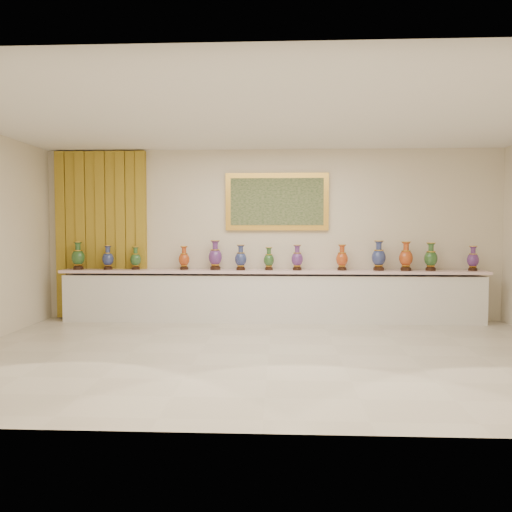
% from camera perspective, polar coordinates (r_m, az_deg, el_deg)
% --- Properties ---
extents(ground, '(8.00, 8.00, 0.00)m').
position_cam_1_polar(ground, '(6.51, 1.45, -11.15)').
color(ground, beige).
rests_on(ground, ground).
extents(room, '(8.00, 8.00, 8.00)m').
position_cam_1_polar(room, '(9.14, -14.29, 2.93)').
color(room, beige).
rests_on(room, ground).
extents(counter, '(7.28, 0.48, 0.90)m').
position_cam_1_polar(counter, '(8.65, 1.76, -4.66)').
color(counter, white).
rests_on(counter, ground).
extents(vase_0, '(0.25, 0.25, 0.49)m').
position_cam_1_polar(vase_0, '(9.23, -19.66, -0.11)').
color(vase_0, '#31190D').
rests_on(vase_0, counter).
extents(vase_1, '(0.24, 0.24, 0.42)m').
position_cam_1_polar(vase_1, '(9.07, -16.57, -0.29)').
color(vase_1, '#31190D').
rests_on(vase_1, counter).
extents(vase_2, '(0.20, 0.20, 0.40)m').
position_cam_1_polar(vase_2, '(8.94, -13.59, -0.36)').
color(vase_2, '#31190D').
rests_on(vase_2, counter).
extents(vase_3, '(0.19, 0.19, 0.41)m').
position_cam_1_polar(vase_3, '(8.75, -8.22, -0.35)').
color(vase_3, '#31190D').
rests_on(vase_3, counter).
extents(vase_4, '(0.29, 0.29, 0.51)m').
position_cam_1_polar(vase_4, '(8.67, -4.68, -0.06)').
color(vase_4, '#31190D').
rests_on(vase_4, counter).
extents(vase_5, '(0.26, 0.26, 0.44)m').
position_cam_1_polar(vase_5, '(8.57, -1.76, -0.31)').
color(vase_5, '#31190D').
rests_on(vase_5, counter).
extents(vase_6, '(0.20, 0.20, 0.39)m').
position_cam_1_polar(vase_6, '(8.61, 1.48, -0.43)').
color(vase_6, '#31190D').
rests_on(vase_6, counter).
extents(vase_7, '(0.26, 0.26, 0.43)m').
position_cam_1_polar(vase_7, '(8.58, 4.73, -0.32)').
color(vase_7, '#31190D').
rests_on(vase_7, counter).
extents(vase_8, '(0.26, 0.26, 0.44)m').
position_cam_1_polar(vase_8, '(8.65, 9.80, -0.31)').
color(vase_8, '#31190D').
rests_on(vase_8, counter).
extents(vase_9, '(0.30, 0.30, 0.51)m').
position_cam_1_polar(vase_9, '(8.73, 13.85, -0.12)').
color(vase_9, '#31190D').
rests_on(vase_9, counter).
extents(vase_10, '(0.25, 0.25, 0.49)m').
position_cam_1_polar(vase_10, '(8.82, 16.76, -0.17)').
color(vase_10, '#31190D').
rests_on(vase_10, counter).
extents(vase_11, '(0.22, 0.22, 0.48)m').
position_cam_1_polar(vase_11, '(8.93, 19.35, -0.23)').
color(vase_11, '#31190D').
rests_on(vase_11, counter).
extents(vase_12, '(0.25, 0.25, 0.42)m').
position_cam_1_polar(vase_12, '(9.19, 23.55, -0.38)').
color(vase_12, '#31190D').
rests_on(vase_12, counter).
extents(label_card, '(0.10, 0.06, 0.00)m').
position_cam_1_polar(label_card, '(8.74, -11.80, -1.58)').
color(label_card, white).
rests_on(label_card, counter).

